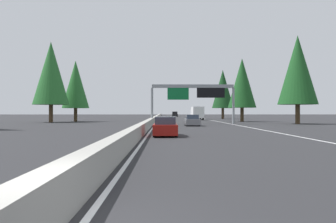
{
  "coord_description": "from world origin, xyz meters",
  "views": [
    {
      "loc": [
        -5.31,
        -1.59,
        1.87
      ],
      "look_at": [
        65.24,
        -2.3,
        1.87
      ],
      "focal_mm": 37.24,
      "sensor_mm": 36.0,
      "label": 1
    }
  ],
  "objects_px": {
    "sedan_distant_b": "(192,121)",
    "conifer_right_mid": "(242,83)",
    "pickup_far_center": "(175,114)",
    "box_truck_mid_right": "(197,113)",
    "conifer_left_near": "(51,73)",
    "sign_gantry_overhead": "(194,93)",
    "conifer_right_far": "(223,89)",
    "conifer_left_mid": "(76,84)",
    "sedan_far_right": "(165,127)",
    "conifer_right_near": "(298,70)"
  },
  "relations": [
    {
      "from": "sedan_distant_b",
      "to": "conifer_right_mid",
      "type": "xyz_separation_m",
      "value": [
        18.94,
        -10.79,
        6.48
      ]
    },
    {
      "from": "pickup_far_center",
      "to": "conifer_right_mid",
      "type": "distance_m",
      "value": 64.27
    },
    {
      "from": "box_truck_mid_right",
      "to": "conifer_left_near",
      "type": "bearing_deg",
      "value": 125.02
    },
    {
      "from": "sign_gantry_overhead",
      "to": "conifer_right_far",
      "type": "distance_m",
      "value": 37.95
    },
    {
      "from": "conifer_right_mid",
      "to": "pickup_far_center",
      "type": "bearing_deg",
      "value": 9.55
    },
    {
      "from": "sedan_distant_b",
      "to": "conifer_left_mid",
      "type": "xyz_separation_m",
      "value": [
        19.92,
        20.3,
        6.26
      ]
    },
    {
      "from": "sign_gantry_overhead",
      "to": "pickup_far_center",
      "type": "distance_m",
      "value": 75.13
    },
    {
      "from": "pickup_far_center",
      "to": "sign_gantry_overhead",
      "type": "bearing_deg",
      "value": -179.5
    },
    {
      "from": "pickup_far_center",
      "to": "conifer_right_mid",
      "type": "bearing_deg",
      "value": -170.45
    },
    {
      "from": "sedan_distant_b",
      "to": "box_truck_mid_right",
      "type": "bearing_deg",
      "value": -6.47
    },
    {
      "from": "sedan_far_right",
      "to": "conifer_right_mid",
      "type": "height_order",
      "value": "conifer_right_mid"
    },
    {
      "from": "conifer_left_near",
      "to": "conifer_left_mid",
      "type": "bearing_deg",
      "value": -29.01
    },
    {
      "from": "sign_gantry_overhead",
      "to": "pickup_far_center",
      "type": "relative_size",
      "value": 2.26
    },
    {
      "from": "sedan_distant_b",
      "to": "conifer_right_mid",
      "type": "relative_size",
      "value": 0.37
    },
    {
      "from": "sedan_distant_b",
      "to": "conifer_left_near",
      "type": "height_order",
      "value": "conifer_left_near"
    },
    {
      "from": "box_truck_mid_right",
      "to": "conifer_right_mid",
      "type": "height_order",
      "value": "conifer_right_mid"
    },
    {
      "from": "conifer_right_near",
      "to": "conifer_left_near",
      "type": "distance_m",
      "value": 40.46
    },
    {
      "from": "sedan_distant_b",
      "to": "conifer_right_near",
      "type": "distance_m",
      "value": 19.28
    },
    {
      "from": "conifer_left_mid",
      "to": "conifer_right_far",
      "type": "bearing_deg",
      "value": -53.46
    },
    {
      "from": "conifer_right_mid",
      "to": "conifer_left_mid",
      "type": "height_order",
      "value": "conifer_right_mid"
    },
    {
      "from": "sign_gantry_overhead",
      "to": "box_truck_mid_right",
      "type": "bearing_deg",
      "value": -6.38
    },
    {
      "from": "conifer_left_mid",
      "to": "box_truck_mid_right",
      "type": "bearing_deg",
      "value": -60.41
    },
    {
      "from": "conifer_right_mid",
      "to": "conifer_right_far",
      "type": "relative_size",
      "value": 0.94
    },
    {
      "from": "sedan_far_right",
      "to": "pickup_far_center",
      "type": "bearing_deg",
      "value": -2.12
    },
    {
      "from": "box_truck_mid_right",
      "to": "pickup_far_center",
      "type": "relative_size",
      "value": 1.52
    },
    {
      "from": "conifer_right_far",
      "to": "sign_gantry_overhead",
      "type": "bearing_deg",
      "value": 163.94
    },
    {
      "from": "sedan_distant_b",
      "to": "pickup_far_center",
      "type": "relative_size",
      "value": 0.79
    },
    {
      "from": "conifer_right_mid",
      "to": "conifer_right_far",
      "type": "distance_m",
      "value": 24.41
    },
    {
      "from": "sedan_far_right",
      "to": "pickup_far_center",
      "type": "xyz_separation_m",
      "value": [
        100.93,
        -3.73,
        0.23
      ]
    },
    {
      "from": "sign_gantry_overhead",
      "to": "conifer_right_far",
      "type": "relative_size",
      "value": 1.01
    },
    {
      "from": "box_truck_mid_right",
      "to": "conifer_left_near",
      "type": "relative_size",
      "value": 0.61
    },
    {
      "from": "conifer_right_far",
      "to": "conifer_left_mid",
      "type": "bearing_deg",
      "value": 126.54
    },
    {
      "from": "pickup_far_center",
      "to": "sedan_distant_b",
      "type": "bearing_deg",
      "value": 179.88
    },
    {
      "from": "pickup_far_center",
      "to": "conifer_left_near",
      "type": "height_order",
      "value": "conifer_left_near"
    },
    {
      "from": "sedan_far_right",
      "to": "box_truck_mid_right",
      "type": "relative_size",
      "value": 0.52
    },
    {
      "from": "box_truck_mid_right",
      "to": "conifer_right_far",
      "type": "height_order",
      "value": "conifer_right_far"
    },
    {
      "from": "conifer_right_far",
      "to": "sedan_far_right",
      "type": "bearing_deg",
      "value": 166.58
    },
    {
      "from": "sedan_distant_b",
      "to": "conifer_right_near",
      "type": "height_order",
      "value": "conifer_right_near"
    },
    {
      "from": "sign_gantry_overhead",
      "to": "sedan_far_right",
      "type": "xyz_separation_m",
      "value": [
        -25.9,
        4.39,
        -4.05
      ]
    },
    {
      "from": "sedan_distant_b",
      "to": "pickup_far_center",
      "type": "distance_m",
      "value": 82.01
    },
    {
      "from": "sedan_distant_b",
      "to": "conifer_left_near",
      "type": "xyz_separation_m",
      "value": [
        14.68,
        23.21,
        7.8
      ]
    },
    {
      "from": "sign_gantry_overhead",
      "to": "sedan_distant_b",
      "type": "distance_m",
      "value": 8.11
    },
    {
      "from": "conifer_right_mid",
      "to": "conifer_left_mid",
      "type": "relative_size",
      "value": 1.03
    },
    {
      "from": "sign_gantry_overhead",
      "to": "conifer_right_far",
      "type": "xyz_separation_m",
      "value": [
        36.36,
        -10.47,
        2.9
      ]
    },
    {
      "from": "sedan_distant_b",
      "to": "conifer_left_mid",
      "type": "relative_size",
      "value": 0.38
    },
    {
      "from": "pickup_far_center",
      "to": "conifer_right_far",
      "type": "distance_m",
      "value": 40.8
    },
    {
      "from": "conifer_right_far",
      "to": "conifer_right_near",
      "type": "bearing_deg",
      "value": -171.99
    },
    {
      "from": "sign_gantry_overhead",
      "to": "pickup_far_center",
      "type": "xyz_separation_m",
      "value": [
        75.03,
        0.66,
        -3.82
      ]
    },
    {
      "from": "box_truck_mid_right",
      "to": "conifer_right_near",
      "type": "xyz_separation_m",
      "value": [
        -26.9,
        -12.64,
        6.53
      ]
    },
    {
      "from": "sign_gantry_overhead",
      "to": "conifer_left_near",
      "type": "bearing_deg",
      "value": 72.24
    }
  ]
}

